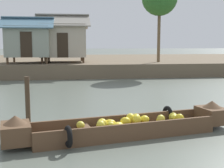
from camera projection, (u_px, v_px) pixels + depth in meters
The scene contains 6 objects.
ground_plane at pixel (126, 101), 13.03m from camera, with size 300.00×300.00×0.00m, color #596056.
riverbank_strip at pixel (93, 63), 30.81m from camera, with size 160.00×20.00×1.01m, color brown.
banana_boat at pixel (126, 126), 8.04m from camera, with size 6.26×2.33×0.77m.
stilt_house_mid_left at pixel (29, 41), 22.65m from camera, with size 3.82×3.62×3.44m.
stilt_house_mid_right at pixel (63, 40), 23.67m from camera, with size 4.13×3.92×3.74m.
mooring_post at pixel (28, 102), 8.81m from camera, with size 0.14×0.14×1.50m, color #423323.
Camera 1 is at (-2.46, -2.59, 2.44)m, focal length 48.38 mm.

